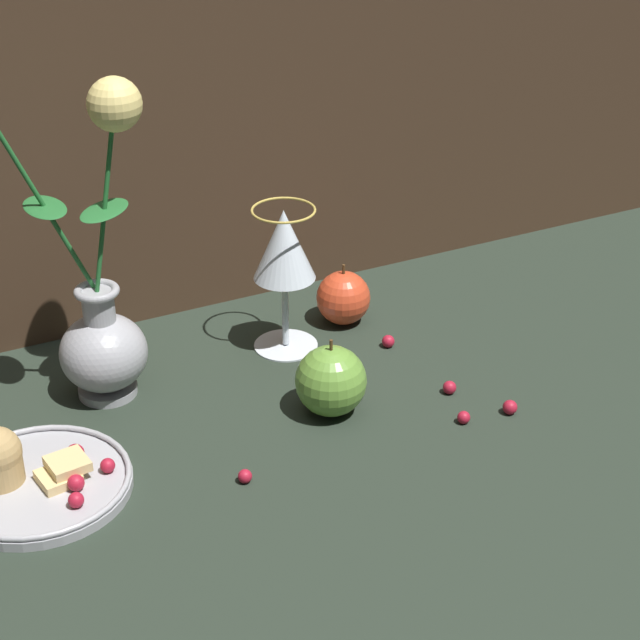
{
  "coord_description": "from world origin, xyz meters",
  "views": [
    {
      "loc": [
        -0.36,
        -0.91,
        0.66
      ],
      "look_at": [
        0.09,
        -0.02,
        0.1
      ],
      "focal_mm": 60.0,
      "sensor_mm": 36.0,
      "label": 1
    }
  ],
  "objects": [
    {
      "name": "wine_glass",
      "position": [
        0.1,
        0.11,
        0.13
      ],
      "size": [
        0.08,
        0.08,
        0.18
      ],
      "color": "silver",
      "rests_on": "ground_plane"
    },
    {
      "name": "berry_front_center",
      "position": [
        0.2,
        -0.13,
        0.01
      ],
      "size": [
        0.01,
        0.01,
        0.01
      ],
      "primitive_type": "sphere",
      "color": "#AD192D",
      "rests_on": "ground_plane"
    },
    {
      "name": "berry_near_plate",
      "position": [
        0.22,
        -0.07,
        0.01
      ],
      "size": [
        0.02,
        0.02,
        0.02
      ],
      "primitive_type": "sphere",
      "color": "#AD192D",
      "rests_on": "ground_plane"
    },
    {
      "name": "apple_beside_vase",
      "position": [
        0.19,
        0.13,
        0.03
      ],
      "size": [
        0.07,
        0.07,
        0.08
      ],
      "color": "#D14223",
      "rests_on": "ground_plane"
    },
    {
      "name": "plate_with_pastries",
      "position": [
        -0.24,
        -0.03,
        0.02
      ],
      "size": [
        0.18,
        0.18,
        0.07
      ],
      "color": "#A3A3A8",
      "rests_on": "ground_plane"
    },
    {
      "name": "berry_far_right",
      "position": [
        0.26,
        -0.14,
        0.01
      ],
      "size": [
        0.02,
        0.02,
        0.02
      ],
      "primitive_type": "sphere",
      "color": "#AD192D",
      "rests_on": "ground_plane"
    },
    {
      "name": "apple_near_glass",
      "position": [
        0.09,
        -0.04,
        0.04
      ],
      "size": [
        0.08,
        0.08,
        0.09
      ],
      "color": "#669938",
      "rests_on": "ground_plane"
    },
    {
      "name": "vase",
      "position": [
        -0.13,
        0.1,
        0.13
      ],
      "size": [
        0.18,
        0.1,
        0.38
      ],
      "color": "#A3A3A8",
      "rests_on": "ground_plane"
    },
    {
      "name": "ground_plane",
      "position": [
        0.0,
        0.0,
        0.0
      ],
      "size": [
        2.4,
        2.4,
        0.0
      ],
      "primitive_type": "plane",
      "color": "#232D23",
      "rests_on": "ground"
    },
    {
      "name": "berry_under_candlestick",
      "position": [
        0.21,
        0.05,
        0.01
      ],
      "size": [
        0.02,
        0.02,
        0.02
      ],
      "primitive_type": "sphere",
      "color": "#AD192D",
      "rests_on": "ground_plane"
    },
    {
      "name": "berry_by_glass_stem",
      "position": [
        -0.05,
        -0.12,
        0.01
      ],
      "size": [
        0.01,
        0.01,
        0.01
      ],
      "primitive_type": "sphere",
      "color": "#AD192D",
      "rests_on": "ground_plane"
    }
  ]
}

